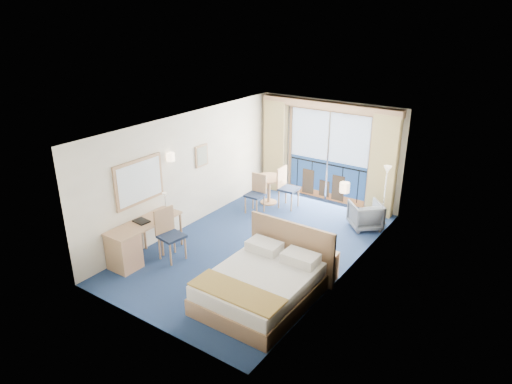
% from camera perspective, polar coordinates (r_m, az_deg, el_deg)
% --- Properties ---
extents(floor, '(6.50, 6.50, 0.00)m').
position_cam_1_polar(floor, '(10.09, 0.47, -6.71)').
color(floor, navy).
rests_on(floor, ground).
extents(room_walls, '(4.04, 6.54, 2.72)m').
position_cam_1_polar(room_walls, '(9.37, 0.50, 2.88)').
color(room_walls, beige).
rests_on(room_walls, ground).
extents(balcony_door, '(2.36, 0.03, 2.52)m').
position_cam_1_polar(balcony_door, '(12.24, 8.94, 4.09)').
color(balcony_door, navy).
rests_on(balcony_door, room_walls).
extents(curtain_left, '(0.65, 0.22, 2.55)m').
position_cam_1_polar(curtain_left, '(12.78, 2.44, 5.73)').
color(curtain_left, tan).
rests_on(curtain_left, room_walls).
extents(curtain_right, '(0.65, 0.22, 2.55)m').
position_cam_1_polar(curtain_right, '(11.52, 15.62, 3.09)').
color(curtain_right, tan).
rests_on(curtain_right, room_walls).
extents(pelmet, '(3.80, 0.25, 0.18)m').
position_cam_1_polar(pelmet, '(11.77, 9.13, 10.61)').
color(pelmet, tan).
rests_on(pelmet, room_walls).
extents(mirror, '(0.05, 1.25, 0.95)m').
position_cam_1_polar(mirror, '(9.63, -14.38, 1.27)').
color(mirror, tan).
rests_on(mirror, room_walls).
extents(wall_print, '(0.04, 0.42, 0.52)m').
position_cam_1_polar(wall_print, '(10.91, -6.80, 4.52)').
color(wall_print, tan).
rests_on(wall_print, room_walls).
extents(sconce_left, '(0.18, 0.18, 0.18)m').
position_cam_1_polar(sconce_left, '(10.09, -10.64, 4.34)').
color(sconce_left, beige).
rests_on(sconce_left, room_walls).
extents(sconce_right, '(0.18, 0.18, 0.18)m').
position_cam_1_polar(sconce_right, '(8.35, 11.02, 0.56)').
color(sconce_right, beige).
rests_on(sconce_right, room_walls).
extents(bed, '(1.80, 2.14, 1.13)m').
position_cam_1_polar(bed, '(8.21, 0.80, -11.45)').
color(bed, tan).
rests_on(bed, ground).
extents(nightstand, '(0.44, 0.41, 0.57)m').
position_cam_1_polar(nightstand, '(8.88, 8.52, -9.18)').
color(nightstand, tan).
rests_on(nightstand, ground).
extents(phone, '(0.17, 0.14, 0.07)m').
position_cam_1_polar(phone, '(8.71, 8.71, -7.39)').
color(phone, white).
rests_on(phone, nightstand).
extents(armchair, '(0.98, 0.98, 0.64)m').
position_cam_1_polar(armchair, '(11.05, 13.52, -2.83)').
color(armchair, '#4A515A').
rests_on(armchair, ground).
extents(floor_lamp, '(0.20, 0.20, 1.47)m').
position_cam_1_polar(floor_lamp, '(11.05, 15.97, 1.39)').
color(floor_lamp, silver).
rests_on(floor_lamp, ground).
extents(desk, '(0.58, 1.67, 0.78)m').
position_cam_1_polar(desk, '(9.51, -15.64, -6.53)').
color(desk, tan).
rests_on(desk, ground).
extents(desk_chair, '(0.54, 0.53, 1.08)m').
position_cam_1_polar(desk_chair, '(9.53, -10.88, -4.81)').
color(desk_chair, '#1B2741').
rests_on(desk_chair, ground).
extents(folder, '(0.34, 0.27, 0.03)m').
position_cam_1_polar(folder, '(9.63, -14.13, -3.56)').
color(folder, black).
rests_on(folder, desk).
extents(desk_lamp, '(0.11, 0.11, 0.40)m').
position_cam_1_polar(desk_lamp, '(9.92, -11.32, -0.74)').
color(desk_lamp, silver).
rests_on(desk_lamp, desk).
extents(round_table, '(0.80, 0.80, 0.72)m').
position_cam_1_polar(round_table, '(12.04, 1.63, 1.07)').
color(round_table, tan).
rests_on(round_table, ground).
extents(table_chair_a, '(0.48, 0.47, 1.07)m').
position_cam_1_polar(table_chair_a, '(11.82, 3.74, 0.89)').
color(table_chair_a, '#1B2741').
rests_on(table_chair_a, ground).
extents(table_chair_b, '(0.43, 0.44, 0.99)m').
position_cam_1_polar(table_chair_b, '(11.52, 0.08, 0.12)').
color(table_chair_b, '#1B2741').
rests_on(table_chair_b, ground).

